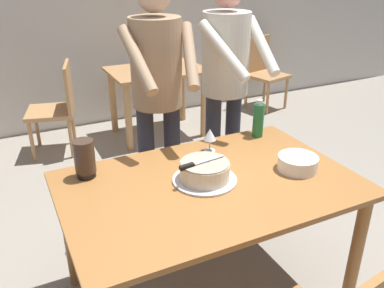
{
  "coord_description": "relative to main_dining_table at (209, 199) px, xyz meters",
  "views": [
    {
      "loc": [
        -0.9,
        -1.62,
        1.82
      ],
      "look_at": [
        -0.02,
        0.18,
        0.9
      ],
      "focal_mm": 38.19,
      "sensor_mm": 36.0,
      "label": 1
    }
  ],
  "objects": [
    {
      "name": "cake_knife",
      "position": [
        -0.09,
        0.02,
        0.22
      ],
      "size": [
        0.27,
        0.06,
        0.02
      ],
      "color": "silver",
      "rests_on": "cake_on_platter"
    },
    {
      "name": "background_chair_1",
      "position": [
        2.2,
        2.62,
        -0.15
      ],
      "size": [
        0.53,
        0.53,
        0.9
      ],
      "color": "tan",
      "rests_on": "ground_plane"
    },
    {
      "name": "background_table",
      "position": [
        0.63,
        2.36,
        -0.07
      ],
      "size": [
        1.0,
        0.7,
        0.74
      ],
      "color": "tan",
      "rests_on": "ground_plane"
    },
    {
      "name": "plate_stack",
      "position": [
        0.5,
        -0.09,
        0.14
      ],
      "size": [
        0.22,
        0.22,
        0.08
      ],
      "color": "white",
      "rests_on": "main_dining_table"
    },
    {
      "name": "back_wall",
      "position": [
        0.0,
        3.06,
        0.7
      ],
      "size": [
        10.0,
        0.12,
        2.7
      ],
      "primitive_type": "cube",
      "color": "beige",
      "rests_on": "ground_plane"
    },
    {
      "name": "main_dining_table",
      "position": [
        0.0,
        0.0,
        0.0
      ],
      "size": [
        1.53,
        0.99,
        0.75
      ],
      "color": "#9E6633",
      "rests_on": "ground_plane"
    },
    {
      "name": "water_bottle",
      "position": [
        0.57,
        0.39,
        0.22
      ],
      "size": [
        0.07,
        0.07,
        0.25
      ],
      "color": "#1E6B38",
      "rests_on": "main_dining_table"
    },
    {
      "name": "background_chair_0",
      "position": [
        -0.42,
        2.37,
        -0.15
      ],
      "size": [
        0.54,
        0.54,
        0.9
      ],
      "color": "tan",
      "rests_on": "ground_plane"
    },
    {
      "name": "person_standing_beside",
      "position": [
        0.52,
        0.74,
        0.43
      ],
      "size": [
        0.46,
        0.57,
        1.72
      ],
      "color": "#2D2D38",
      "rests_on": "ground_plane"
    },
    {
      "name": "person_cutting_cake",
      "position": [
        0.0,
        0.71,
        0.43
      ],
      "size": [
        0.46,
        0.57,
        1.72
      ],
      "color": "#2D2D38",
      "rests_on": "ground_plane"
    },
    {
      "name": "wine_glass_near",
      "position": [
        0.18,
        0.33,
        0.21
      ],
      "size": [
        0.08,
        0.08,
        0.14
      ],
      "color": "silver",
      "rests_on": "main_dining_table"
    },
    {
      "name": "hurricane_lamp",
      "position": [
        -0.56,
        0.34,
        0.21
      ],
      "size": [
        0.11,
        0.11,
        0.21
      ],
      "color": "black",
      "rests_on": "main_dining_table"
    },
    {
      "name": "cake_on_platter",
      "position": [
        -0.02,
        0.03,
        0.16
      ],
      "size": [
        0.34,
        0.34,
        0.11
      ],
      "color": "silver",
      "rests_on": "main_dining_table"
    }
  ]
}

